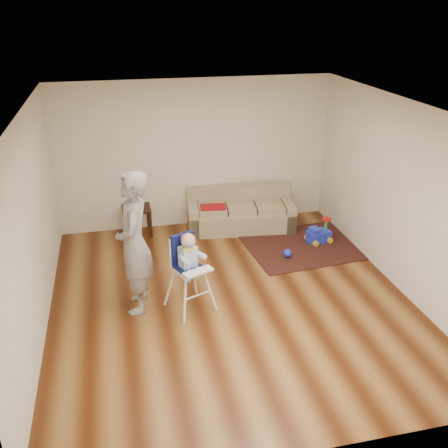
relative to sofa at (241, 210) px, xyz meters
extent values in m
plane|color=#441D0A|center=(-0.74, -2.30, -0.38)|extent=(5.50, 5.50, 0.00)
cube|color=silver|center=(-0.74, 0.45, 0.97)|extent=(5.00, 0.04, 2.70)
cube|color=silver|center=(-3.24, -2.30, 0.97)|extent=(0.04, 5.50, 2.70)
cube|color=silver|center=(1.76, -2.30, 0.97)|extent=(0.04, 5.50, 2.70)
cube|color=white|center=(-0.74, -2.30, 2.32)|extent=(5.00, 5.50, 0.04)
cube|color=#A31119|center=(-0.53, -0.04, 0.12)|extent=(0.47, 0.33, 0.04)
cube|color=black|center=(0.97, -0.95, -0.37)|extent=(2.23, 1.75, 0.02)
sphere|color=#2236E4|center=(0.47, -1.31, -0.29)|extent=(0.14, 0.14, 0.14)
cylinder|color=#2236E4|center=(-1.40, -2.49, 0.64)|extent=(0.06, 0.12, 0.01)
imported|color=gray|center=(-2.03, -2.22, 0.61)|extent=(0.55, 0.77, 1.98)
camera|label=1|loc=(-2.18, -8.20, 3.55)|focal=40.00mm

